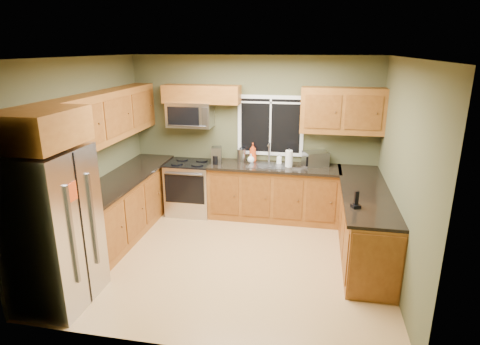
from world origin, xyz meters
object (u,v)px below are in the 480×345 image
(range, at_px, (190,187))
(paper_towel_roll, at_px, (289,159))
(cordless_phone, at_px, (356,203))
(kettle, at_px, (241,154))
(soap_bottle_b, at_px, (279,159))
(soap_bottle_c, at_px, (251,158))
(coffee_maker, at_px, (216,156))
(soap_bottle_a, at_px, (253,152))
(microwave, at_px, (190,114))
(refrigerator, at_px, (53,229))
(toaster_oven, at_px, (315,159))

(range, height_order, paper_towel_roll, paper_towel_roll)
(cordless_phone, bearing_deg, kettle, 134.47)
(soap_bottle_b, bearing_deg, soap_bottle_c, -176.65)
(soap_bottle_c, bearing_deg, paper_towel_roll, -10.89)
(coffee_maker, bearing_deg, soap_bottle_a, 18.95)
(microwave, xyz_separation_m, paper_towel_roll, (1.70, -0.13, -0.65))
(refrigerator, distance_m, soap_bottle_c, 3.38)
(refrigerator, xyz_separation_m, range, (0.69, 2.77, -0.43))
(cordless_phone, bearing_deg, microwave, 146.44)
(toaster_oven, height_order, soap_bottle_b, toaster_oven)
(soap_bottle_b, relative_size, cordless_phone, 0.80)
(paper_towel_roll, bearing_deg, soap_bottle_c, 169.11)
(soap_bottle_b, distance_m, cordless_phone, 2.09)
(refrigerator, relative_size, kettle, 6.79)
(paper_towel_roll, bearing_deg, range, -179.84)
(soap_bottle_a, height_order, soap_bottle_c, soap_bottle_a)
(coffee_maker, xyz_separation_m, cordless_phone, (2.16, -1.61, -0.06))
(paper_towel_roll, bearing_deg, kettle, 167.97)
(paper_towel_roll, bearing_deg, refrigerator, -130.73)
(range, relative_size, coffee_maker, 3.41)
(refrigerator, distance_m, microwave, 3.10)
(soap_bottle_c, bearing_deg, kettle, 163.81)
(microwave, distance_m, kettle, 1.10)
(kettle, bearing_deg, toaster_oven, -1.52)
(range, height_order, soap_bottle_a, soap_bottle_a)
(coffee_maker, xyz_separation_m, kettle, (0.40, 0.18, -0.01))
(soap_bottle_a, bearing_deg, kettle, -174.62)
(soap_bottle_b, bearing_deg, paper_towel_roll, -42.01)
(coffee_maker, bearing_deg, paper_towel_roll, 0.42)
(refrigerator, bearing_deg, range, 76.03)
(range, relative_size, microwave, 1.23)
(range, relative_size, soap_bottle_a, 2.88)
(microwave, distance_m, soap_bottle_a, 1.24)
(refrigerator, distance_m, coffee_maker, 3.01)
(refrigerator, relative_size, cordless_phone, 8.37)
(toaster_oven, bearing_deg, cordless_phone, -73.89)
(refrigerator, xyz_separation_m, soap_bottle_c, (1.74, 2.90, 0.12))
(refrigerator, xyz_separation_m, toaster_oven, (2.82, 2.92, 0.16))
(soap_bottle_b, height_order, cordless_phone, cordless_phone)
(range, xyz_separation_m, paper_towel_roll, (1.70, 0.00, 0.61))
(microwave, bearing_deg, coffee_maker, -16.30)
(soap_bottle_a, xyz_separation_m, soap_bottle_c, (-0.02, -0.07, -0.09))
(refrigerator, height_order, coffee_maker, refrigerator)
(soap_bottle_a, bearing_deg, coffee_maker, -161.05)
(toaster_oven, xyz_separation_m, paper_towel_roll, (-0.43, -0.14, 0.02))
(kettle, distance_m, soap_bottle_b, 0.66)
(kettle, distance_m, soap_bottle_c, 0.19)
(microwave, xyz_separation_m, soap_bottle_a, (1.07, 0.06, -0.63))
(coffee_maker, bearing_deg, soap_bottle_b, 8.77)
(microwave, relative_size, kettle, 2.87)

